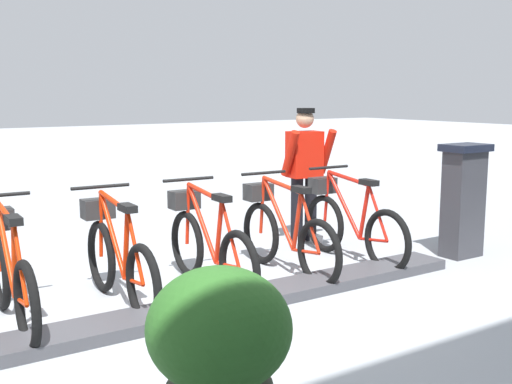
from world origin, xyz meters
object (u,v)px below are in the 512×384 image
payment_kiosk (463,199)px  bike_docked_4 (10,273)px  bike_docked_1 (284,232)px  bike_docked_2 (207,244)px  worker_near_rack (305,170)px  bike_docked_3 (117,257)px  planter_bush (219,348)px  bike_docked_0 (350,222)px

payment_kiosk → bike_docked_4: (0.57, 4.78, -0.24)m
bike_docked_1 → bike_docked_4: (0.00, 2.70, 0.00)m
bike_docked_2 → worker_near_rack: (0.95, -1.91, 0.48)m
payment_kiosk → worker_near_rack: bearing=35.1°
bike_docked_3 → bike_docked_4: bearing=90.0°
planter_bush → bike_docked_1: bearing=-41.9°
bike_docked_1 → bike_docked_4: size_ratio=1.00×
bike_docked_0 → bike_docked_3: (0.00, 2.70, 0.00)m
bike_docked_1 → worker_near_rack: (0.95, -1.01, 0.48)m
bike_docked_0 → bike_docked_3: bearing=90.0°
worker_near_rack → bike_docked_3: bearing=108.7°
payment_kiosk → bike_docked_0: 1.33m
planter_bush → bike_docked_0: bearing=-51.7°
bike_docked_2 → bike_docked_4: (0.00, 1.80, 0.00)m
payment_kiosk → bike_docked_0: size_ratio=0.74×
payment_kiosk → bike_docked_3: size_ratio=0.74×
payment_kiosk → worker_near_rack: 1.88m
bike_docked_1 → bike_docked_2: size_ratio=1.00×
payment_kiosk → bike_docked_4: size_ratio=0.74×
bike_docked_4 → worker_near_rack: size_ratio=1.04×
bike_docked_1 → bike_docked_2: 0.90m
bike_docked_2 → planter_bush: size_ratio=1.77×
payment_kiosk → bike_docked_4: payment_kiosk is taller
bike_docked_0 → bike_docked_2: size_ratio=1.00×
bike_docked_3 → worker_near_rack: worker_near_rack is taller
bike_docked_3 → worker_near_rack: bearing=-71.3°
bike_docked_2 → bike_docked_1: bearing=-90.0°
bike_docked_4 → bike_docked_0: bearing=-90.0°
payment_kiosk → worker_near_rack: worker_near_rack is taller
payment_kiosk → bike_docked_3: (0.57, 3.88, -0.24)m
bike_docked_0 → planter_bush: bearing=128.3°
bike_docked_0 → bike_docked_2: 1.80m
payment_kiosk → bike_docked_3: bearing=81.6°
planter_bush → bike_docked_4: bearing=11.2°
bike_docked_3 → planter_bush: (-2.46, 0.41, 0.11)m
bike_docked_4 → worker_near_rack: bearing=-75.6°
payment_kiosk → bike_docked_2: bearing=79.1°
bike_docked_0 → bike_docked_3: same height
payment_kiosk → bike_docked_2: 3.04m
bike_docked_3 → planter_bush: 2.50m
bike_docked_3 → bike_docked_4: 0.90m
bike_docked_1 → planter_bush: bearing=138.1°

